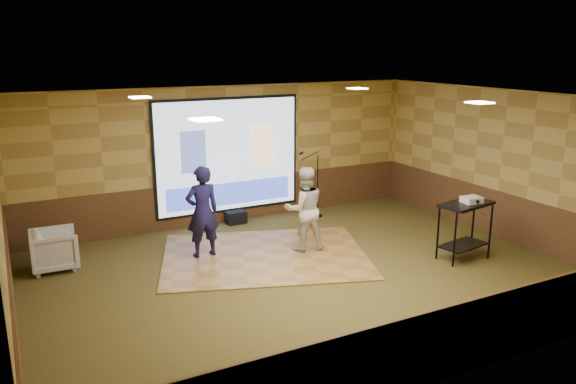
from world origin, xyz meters
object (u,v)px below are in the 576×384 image
mic_stand (315,196)px  banquet_chair (55,250)px  projector (472,200)px  dance_floor (265,256)px  duffel_bag (236,217)px  projector_screen (229,157)px  player_left (202,212)px  player_right (304,209)px  av_table (465,219)px

mic_stand → banquet_chair: (-5.63, -0.61, -0.14)m
projector → banquet_chair: size_ratio=0.42×
dance_floor → banquet_chair: banquet_chair is taller
banquet_chair → duffel_bag: 3.94m
dance_floor → mic_stand: (2.11, 1.77, 0.48)m
projector_screen → player_left: bearing=-124.4°
player_right → projector: size_ratio=4.88×
player_right → banquet_chair: (-4.32, 1.22, -0.48)m
player_right → mic_stand: player_right is taller
dance_floor → av_table: size_ratio=3.49×
av_table → mic_stand: 3.72m
player_left → projector: size_ratio=5.17×
projector_screen → mic_stand: 2.19m
mic_stand → banquet_chair: size_ratio=1.99×
dance_floor → mic_stand: mic_stand is taller
player_left → mic_stand: bearing=-159.1°
av_table → projector: 0.37m
player_right → banquet_chair: player_right is taller
player_left → duffel_bag: size_ratio=3.93×
player_left → banquet_chair: 2.64m
projector_screen → projector: projector_screen is taller
mic_stand → banquet_chair: mic_stand is taller
player_left → duffel_bag: bearing=-130.0°
player_left → dance_floor: bearing=152.6°
player_right → av_table: (2.39, -1.72, -0.06)m
projector_screen → av_table: size_ratio=3.10×
projector → banquet_chair: 7.45m
projector_screen → mic_stand: (1.87, -0.56, -0.98)m
dance_floor → duffel_bag: duffel_bag is taller
av_table → mic_stand: mic_stand is taller
mic_stand → duffel_bag: (-1.81, 0.37, -0.36)m
player_right → av_table: bearing=154.6°
player_right → mic_stand: bearing=-115.2°
dance_floor → player_left: 1.43m
projector_screen → av_table: 5.11m
dance_floor → player_right: (0.80, -0.06, 0.82)m
dance_floor → mic_stand: size_ratio=2.41×
player_right → duffel_bag: player_right is taller
projector_screen → banquet_chair: projector_screen is taller
dance_floor → projector: projector is taller
player_left → banquet_chair: bearing=-15.9°
projector_screen → player_left: projector_screen is taller
player_right → av_table: size_ratio=1.50×
banquet_chair → player_right: bearing=-103.8°
banquet_chair → av_table: bearing=-111.7°
dance_floor → mic_stand: bearing=40.0°
mic_stand → duffel_bag: size_ratio=3.57×
projector → banquet_chair: (-6.79, 2.97, -0.77)m
av_table → projector: size_ratio=3.25×
dance_floor → duffel_bag: bearing=82.1°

